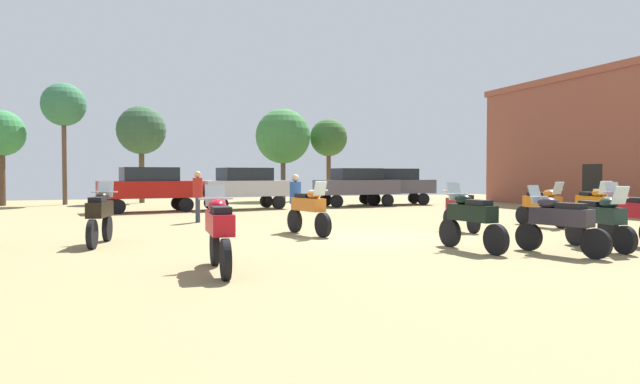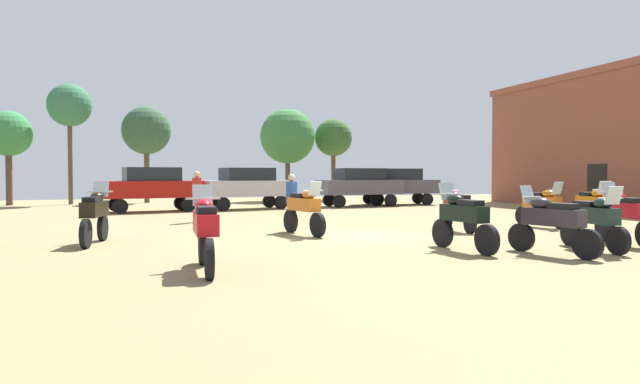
{
  "view_description": "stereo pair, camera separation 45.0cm",
  "coord_description": "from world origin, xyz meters",
  "px_view_note": "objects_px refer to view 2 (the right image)",
  "views": [
    {
      "loc": [
        -5.91,
        -13.64,
        1.71
      ],
      "look_at": [
        1.08,
        6.64,
        1.01
      ],
      "focal_mm": 30.79,
      "sensor_mm": 36.0,
      "label": 1
    },
    {
      "loc": [
        -5.49,
        -13.78,
        1.71
      ],
      "look_at": [
        1.08,
        6.64,
        1.01
      ],
      "focal_mm": 30.79,
      "sensor_mm": 36.0,
      "label": 2
    }
  ],
  "objects_px": {
    "motorcycle_2": "(458,207)",
    "tree_4": "(146,131)",
    "motorcycle_6": "(463,218)",
    "tree_3": "(288,137)",
    "person_1": "(292,198)",
    "person_2": "(197,192)",
    "motorcycle_5": "(542,205)",
    "tree_6": "(8,135)",
    "motorcycle_13": "(95,214)",
    "car_4": "(398,184)",
    "car_3": "(360,184)",
    "tree_2": "(70,106)",
    "motorcycle_1": "(594,219)",
    "motorcycle_11": "(593,206)",
    "motorcycle_3": "(552,221)",
    "motorcycle_8": "(624,214)",
    "motorcycle_12": "(304,209)",
    "motorcycle_7": "(205,229)",
    "car_1": "(152,186)",
    "tree_5": "(333,138)",
    "car_2": "(247,185)"
  },
  "relations": [
    {
      "from": "motorcycle_8",
      "to": "tree_5",
      "type": "distance_m",
      "value": 24.35
    },
    {
      "from": "car_3",
      "to": "person_2",
      "type": "height_order",
      "value": "car_3"
    },
    {
      "from": "motorcycle_2",
      "to": "tree_4",
      "type": "height_order",
      "value": "tree_4"
    },
    {
      "from": "motorcycle_5",
      "to": "person_2",
      "type": "height_order",
      "value": "person_2"
    },
    {
      "from": "tree_3",
      "to": "tree_6",
      "type": "height_order",
      "value": "tree_3"
    },
    {
      "from": "motorcycle_7",
      "to": "motorcycle_8",
      "type": "bearing_deg",
      "value": 4.95
    },
    {
      "from": "motorcycle_2",
      "to": "motorcycle_6",
      "type": "xyz_separation_m",
      "value": [
        -2.22,
        -3.78,
        0.02
      ]
    },
    {
      "from": "motorcycle_5",
      "to": "tree_6",
      "type": "bearing_deg",
      "value": -51.26
    },
    {
      "from": "motorcycle_13",
      "to": "car_4",
      "type": "xyz_separation_m",
      "value": [
        14.57,
        13.48,
        0.43
      ]
    },
    {
      "from": "motorcycle_13",
      "to": "tree_2",
      "type": "bearing_deg",
      "value": 108.34
    },
    {
      "from": "car_4",
      "to": "tree_2",
      "type": "distance_m",
      "value": 18.81
    },
    {
      "from": "person_1",
      "to": "tree_4",
      "type": "height_order",
      "value": "tree_4"
    },
    {
      "from": "motorcycle_12",
      "to": "person_2",
      "type": "xyz_separation_m",
      "value": [
        -2.46,
        5.08,
        0.32
      ]
    },
    {
      "from": "motorcycle_2",
      "to": "tree_3",
      "type": "height_order",
      "value": "tree_3"
    },
    {
      "from": "car_2",
      "to": "tree_6",
      "type": "bearing_deg",
      "value": 47.54
    },
    {
      "from": "motorcycle_3",
      "to": "motorcycle_6",
      "type": "bearing_deg",
      "value": 125.75
    },
    {
      "from": "motorcycle_7",
      "to": "car_4",
      "type": "bearing_deg",
      "value": 57.09
    },
    {
      "from": "motorcycle_6",
      "to": "tree_3",
      "type": "bearing_deg",
      "value": 78.2
    },
    {
      "from": "motorcycle_13",
      "to": "car_3",
      "type": "distance_m",
      "value": 17.4
    },
    {
      "from": "car_4",
      "to": "tree_2",
      "type": "xyz_separation_m",
      "value": [
        -17.35,
        5.84,
        4.31
      ]
    },
    {
      "from": "motorcycle_1",
      "to": "motorcycle_2",
      "type": "bearing_deg",
      "value": -78.12
    },
    {
      "from": "person_1",
      "to": "tree_3",
      "type": "bearing_deg",
      "value": 49.11
    },
    {
      "from": "motorcycle_6",
      "to": "motorcycle_13",
      "type": "relative_size",
      "value": 0.99
    },
    {
      "from": "motorcycle_11",
      "to": "car_1",
      "type": "xyz_separation_m",
      "value": [
        -12.74,
        12.44,
        0.44
      ]
    },
    {
      "from": "tree_2",
      "to": "car_1",
      "type": "bearing_deg",
      "value": -61.05
    },
    {
      "from": "motorcycle_1",
      "to": "motorcycle_6",
      "type": "height_order",
      "value": "motorcycle_6"
    },
    {
      "from": "motorcycle_2",
      "to": "motorcycle_8",
      "type": "bearing_deg",
      "value": -57.39
    },
    {
      "from": "motorcycle_6",
      "to": "tree_6",
      "type": "distance_m",
      "value": 26.9
    },
    {
      "from": "motorcycle_11",
      "to": "tree_4",
      "type": "relative_size",
      "value": 0.39
    },
    {
      "from": "motorcycle_3",
      "to": "motorcycle_8",
      "type": "relative_size",
      "value": 0.98
    },
    {
      "from": "motorcycle_5",
      "to": "motorcycle_12",
      "type": "xyz_separation_m",
      "value": [
        -7.92,
        0.11,
        0.02
      ]
    },
    {
      "from": "motorcycle_13",
      "to": "motorcycle_6",
      "type": "bearing_deg",
      "value": -15.34
    },
    {
      "from": "motorcycle_5",
      "to": "car_3",
      "type": "height_order",
      "value": "car_3"
    },
    {
      "from": "car_3",
      "to": "motorcycle_6",
      "type": "bearing_deg",
      "value": 162.69
    },
    {
      "from": "car_3",
      "to": "tree_3",
      "type": "bearing_deg",
      "value": 12.51
    },
    {
      "from": "motorcycle_7",
      "to": "motorcycle_12",
      "type": "bearing_deg",
      "value": 58.69
    },
    {
      "from": "car_1",
      "to": "car_3",
      "type": "distance_m",
      "value": 10.53
    },
    {
      "from": "person_2",
      "to": "tree_3",
      "type": "distance_m",
      "value": 16.31
    },
    {
      "from": "person_2",
      "to": "tree_6",
      "type": "distance_m",
      "value": 16.53
    },
    {
      "from": "person_2",
      "to": "motorcycle_5",
      "type": "bearing_deg",
      "value": -117.21
    },
    {
      "from": "motorcycle_3",
      "to": "motorcycle_7",
      "type": "height_order",
      "value": "motorcycle_7"
    },
    {
      "from": "motorcycle_1",
      "to": "motorcycle_11",
      "type": "distance_m",
      "value": 5.17
    },
    {
      "from": "tree_6",
      "to": "motorcycle_5",
      "type": "bearing_deg",
      "value": -44.74
    },
    {
      "from": "car_4",
      "to": "tree_6",
      "type": "relative_size",
      "value": 0.88
    },
    {
      "from": "motorcycle_1",
      "to": "tree_4",
      "type": "bearing_deg",
      "value": -64.66
    },
    {
      "from": "motorcycle_2",
      "to": "person_2",
      "type": "relative_size",
      "value": 1.18
    },
    {
      "from": "motorcycle_13",
      "to": "tree_4",
      "type": "xyz_separation_m",
      "value": [
        1.3,
        19.97,
        3.51
      ]
    },
    {
      "from": "tree_4",
      "to": "tree_2",
      "type": "bearing_deg",
      "value": -171.01
    },
    {
      "from": "motorcycle_7",
      "to": "tree_6",
      "type": "relative_size",
      "value": 0.43
    },
    {
      "from": "motorcycle_12",
      "to": "tree_4",
      "type": "bearing_deg",
      "value": -92.09
    }
  ]
}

